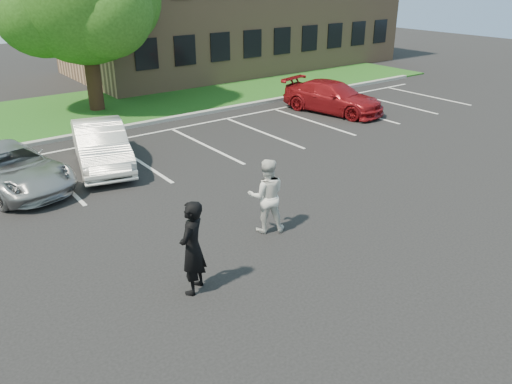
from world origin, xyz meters
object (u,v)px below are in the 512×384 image
(car_silver_minivan, at_px, (11,168))
(car_red_compact, at_px, (333,97))
(office_building, at_px, (236,4))
(man_black_suit, at_px, (192,248))
(car_white_sedan, at_px, (101,145))
(man_white_shirt, at_px, (267,196))

(car_silver_minivan, height_order, car_red_compact, car_red_compact)
(office_building, height_order, car_red_compact, office_building)
(car_silver_minivan, distance_m, car_red_compact, 14.38)
(office_building, bearing_deg, man_black_suit, -126.64)
(car_white_sedan, bearing_deg, man_black_suit, -84.51)
(man_black_suit, distance_m, man_white_shirt, 3.09)
(man_black_suit, distance_m, car_red_compact, 15.40)
(man_black_suit, bearing_deg, man_white_shirt, 167.19)
(man_white_shirt, relative_size, car_white_sedan, 0.42)
(man_black_suit, distance_m, car_white_sedan, 8.32)
(office_building, relative_size, man_white_shirt, 11.50)
(man_white_shirt, distance_m, car_silver_minivan, 8.19)
(car_white_sedan, relative_size, car_red_compact, 0.93)
(office_building, distance_m, car_white_sedan, 20.81)
(car_white_sedan, bearing_deg, car_silver_minivan, -162.21)
(car_red_compact, bearing_deg, man_white_shirt, -156.57)
(office_building, distance_m, man_white_shirt, 25.06)
(office_building, bearing_deg, man_white_shirt, -123.04)
(man_black_suit, xyz_separation_m, man_white_shirt, (2.84, 1.21, -0.05))
(man_black_suit, relative_size, car_red_compact, 0.41)
(car_white_sedan, height_order, car_red_compact, car_white_sedan)
(office_building, height_order, man_white_shirt, office_building)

